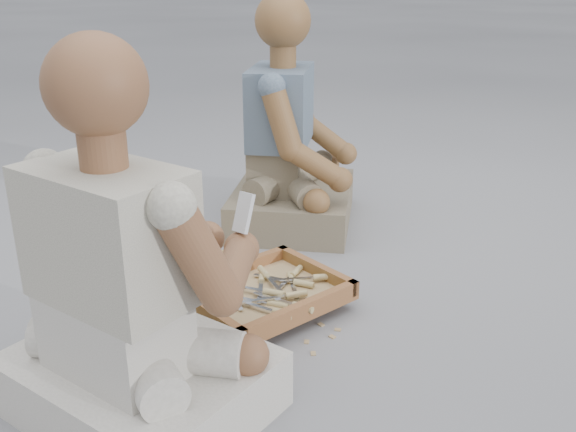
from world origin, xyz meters
TOP-DOWN VIEW (x-y plane):
  - ground at (0.00, 0.00)m, footprint 60.00×60.00m
  - carved_panel at (-0.36, 0.48)m, footprint 0.72×0.58m
  - tool_tray at (-0.16, 0.18)m, footprint 0.52×0.43m
  - chisel_0 at (0.03, 0.15)m, footprint 0.20×0.12m
  - chisel_1 at (-0.22, 0.28)m, footprint 0.10×0.21m
  - chisel_2 at (-0.04, 0.20)m, footprint 0.12×0.20m
  - chisel_3 at (-0.03, 0.17)m, footprint 0.13×0.20m
  - chisel_4 at (-0.21, 0.04)m, footprint 0.10×0.21m
  - chisel_5 at (-0.12, 0.10)m, footprint 0.21×0.09m
  - chisel_6 at (-0.13, 0.04)m, footprint 0.10×0.21m
  - chisel_7 at (-0.16, 0.16)m, footprint 0.14×0.19m
  - chisel_8 at (-0.10, 0.27)m, footprint 0.07×0.22m
  - chisel_9 at (-0.01, 0.23)m, footprint 0.20×0.12m
  - chisel_10 at (-0.18, 0.11)m, footprint 0.14×0.19m
  - chisel_11 at (-0.12, 0.26)m, footprint 0.15×0.19m
  - wood_chip_0 at (-0.16, -0.05)m, footprint 0.02×0.02m
  - wood_chip_1 at (0.14, 0.48)m, footprint 0.02×0.02m
  - wood_chip_2 at (-0.40, -0.01)m, footprint 0.02×0.02m
  - wood_chip_3 at (-0.41, 0.40)m, footprint 0.02×0.02m
  - wood_chip_4 at (-0.29, 0.40)m, footprint 0.02×0.02m
  - wood_chip_5 at (0.09, 0.16)m, footprint 0.02×0.02m
  - wood_chip_6 at (-0.18, -0.11)m, footprint 0.02×0.02m
  - wood_chip_7 at (-0.06, 0.00)m, footprint 0.02×0.02m
  - wood_chip_8 at (-0.05, 0.25)m, footprint 0.02×0.02m
  - wood_chip_9 at (-0.48, 0.49)m, footprint 0.02×0.02m
  - wood_chip_10 at (-0.49, 0.11)m, footprint 0.02×0.02m
  - wood_chip_11 at (-0.08, -0.07)m, footprint 0.02×0.02m
  - wood_chip_12 at (-0.04, -0.05)m, footprint 0.02×0.02m
  - craftsman at (-0.70, -0.05)m, footprint 0.71×0.73m
  - companion at (0.38, 0.79)m, footprint 0.80×0.80m
  - mobile_phone at (-0.35, -0.00)m, footprint 0.06×0.06m

SIDE VIEW (x-z plane):
  - ground at x=0.00m, z-range 0.00..0.00m
  - wood_chip_0 at x=-0.16m, z-range 0.00..0.00m
  - wood_chip_1 at x=0.14m, z-range 0.00..0.00m
  - wood_chip_2 at x=-0.40m, z-range 0.00..0.00m
  - wood_chip_3 at x=-0.41m, z-range 0.00..0.00m
  - wood_chip_4 at x=-0.29m, z-range 0.00..0.00m
  - wood_chip_5 at x=0.09m, z-range 0.00..0.00m
  - wood_chip_6 at x=-0.18m, z-range 0.00..0.00m
  - wood_chip_7 at x=-0.06m, z-range 0.00..0.00m
  - wood_chip_8 at x=-0.05m, z-range 0.00..0.00m
  - wood_chip_9 at x=-0.48m, z-range 0.00..0.00m
  - wood_chip_10 at x=-0.49m, z-range 0.00..0.00m
  - wood_chip_11 at x=-0.08m, z-range 0.00..0.00m
  - wood_chip_12 at x=-0.04m, z-range 0.00..0.00m
  - carved_panel at x=-0.36m, z-range 0.00..0.04m
  - tool_tray at x=-0.16m, z-range 0.03..0.10m
  - chisel_10 at x=-0.18m, z-range 0.06..0.08m
  - chisel_2 at x=-0.04m, z-range 0.06..0.08m
  - chisel_11 at x=-0.12m, z-range 0.06..0.08m
  - chisel_1 at x=-0.22m, z-range 0.06..0.08m
  - chisel_9 at x=-0.01m, z-range 0.06..0.09m
  - chisel_3 at x=-0.03m, z-range 0.06..0.09m
  - chisel_6 at x=-0.13m, z-range 0.07..0.09m
  - chisel_4 at x=-0.21m, z-range 0.07..0.09m
  - chisel_5 at x=-0.12m, z-range 0.07..0.09m
  - chisel_0 at x=0.03m, z-range 0.07..0.09m
  - chisel_7 at x=-0.16m, z-range 0.07..0.09m
  - chisel_8 at x=-0.10m, z-range 0.07..0.09m
  - craftsman at x=-0.70m, z-range -0.15..0.80m
  - companion at x=0.38m, z-range -0.16..0.82m
  - mobile_phone at x=-0.35m, z-range 0.40..0.51m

